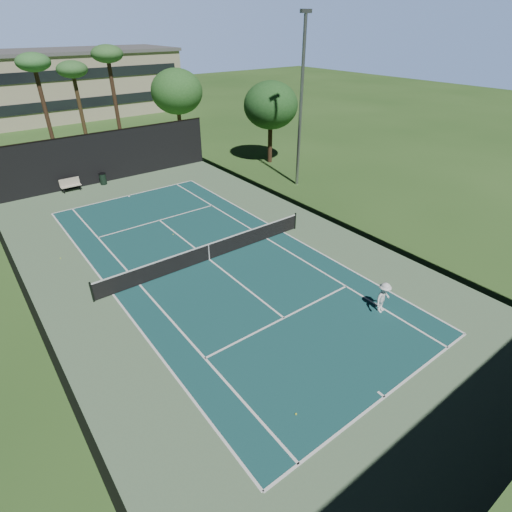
{
  "coord_description": "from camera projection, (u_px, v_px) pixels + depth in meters",
  "views": [
    {
      "loc": [
        -9.46,
        -16.8,
        11.53
      ],
      "look_at": [
        1.0,
        -3.0,
        1.3
      ],
      "focal_mm": 28.0,
      "sensor_mm": 36.0,
      "label": 1
    }
  ],
  "objects": [
    {
      "name": "ground",
      "position": [
        209.0,
        260.0,
        22.31
      ],
      "size": [
        160.0,
        160.0,
        0.0
      ],
      "primitive_type": "plane",
      "color": "#2E551F",
      "rests_on": "ground"
    },
    {
      "name": "apron_slab",
      "position": [
        209.0,
        260.0,
        22.31
      ],
      "size": [
        18.0,
        32.0,
        0.01
      ],
      "primitive_type": "cube",
      "color": "#577854",
      "rests_on": "ground"
    },
    {
      "name": "court_surface",
      "position": [
        209.0,
        260.0,
        22.31
      ],
      "size": [
        10.97,
        23.77,
        0.01
      ],
      "primitive_type": "cube",
      "color": "#164748",
      "rests_on": "ground"
    },
    {
      "name": "court_lines",
      "position": [
        209.0,
        259.0,
        22.3
      ],
      "size": [
        11.07,
        23.87,
        0.01
      ],
      "color": "white",
      "rests_on": "ground"
    },
    {
      "name": "tennis_net",
      "position": [
        209.0,
        251.0,
        22.03
      ],
      "size": [
        12.9,
        0.1,
        1.1
      ],
      "color": "black",
      "rests_on": "ground"
    },
    {
      "name": "fence",
      "position": [
        207.0,
        227.0,
        21.34
      ],
      "size": [
        18.04,
        32.05,
        4.03
      ],
      "color": "black",
      "rests_on": "ground"
    },
    {
      "name": "player",
      "position": [
        383.0,
        298.0,
        17.98
      ],
      "size": [
        1.06,
        0.7,
        1.53
      ],
      "primitive_type": "imported",
      "rotation": [
        0.0,
        0.0,
        0.13
      ],
      "color": "white",
      "rests_on": "ground"
    },
    {
      "name": "tennis_ball_a",
      "position": [
        296.0,
        414.0,
        13.52
      ],
      "size": [
        0.07,
        0.07,
        0.07
      ],
      "primitive_type": "sphere",
      "color": "#C5D630",
      "rests_on": "ground"
    },
    {
      "name": "tennis_ball_b",
      "position": [
        138.0,
        278.0,
        20.69
      ],
      "size": [
        0.07,
        0.07,
        0.07
      ],
      "primitive_type": "sphere",
      "color": "#D5E934",
      "rests_on": "ground"
    },
    {
      "name": "tennis_ball_c",
      "position": [
        173.0,
        234.0,
        24.9
      ],
      "size": [
        0.07,
        0.07,
        0.07
      ],
      "primitive_type": "sphere",
      "color": "#B6D22F",
      "rests_on": "ground"
    },
    {
      "name": "tennis_ball_d",
      "position": [
        60.0,
        258.0,
        22.39
      ],
      "size": [
        0.06,
        0.06,
        0.06
      ],
      "primitive_type": "sphere",
      "color": "#D3F437",
      "rests_on": "ground"
    },
    {
      "name": "park_bench",
      "position": [
        70.0,
        184.0,
        31.04
      ],
      "size": [
        1.5,
        0.45,
        1.02
      ],
      "color": "beige",
      "rests_on": "ground"
    },
    {
      "name": "trash_bin",
      "position": [
        103.0,
        179.0,
        32.37
      ],
      "size": [
        0.56,
        0.56,
        0.95
      ],
      "color": "black",
      "rests_on": "ground"
    },
    {
      "name": "palm_a",
      "position": [
        34.0,
        67.0,
        33.58
      ],
      "size": [
        2.8,
        2.8,
        9.32
      ],
      "color": "#412A1C",
      "rests_on": "ground"
    },
    {
      "name": "palm_b",
      "position": [
        73.0,
        73.0,
        37.2
      ],
      "size": [
        2.8,
        2.8,
        8.42
      ],
      "color": "#47351E",
      "rests_on": "ground"
    },
    {
      "name": "palm_c",
      "position": [
        108.0,
        59.0,
        35.81
      ],
      "size": [
        2.8,
        2.8,
        9.77
      ],
      "color": "#3E291A",
      "rests_on": "ground"
    },
    {
      "name": "decid_tree_a",
      "position": [
        177.0,
        92.0,
        39.86
      ],
      "size": [
        5.12,
        5.12,
        7.62
      ],
      "color": "#49351F",
      "rests_on": "ground"
    },
    {
      "name": "decid_tree_b",
      "position": [
        271.0,
        105.0,
        35.25
      ],
      "size": [
        4.8,
        4.8,
        7.14
      ],
      "color": "#422A1C",
      "rests_on": "ground"
    },
    {
      "name": "campus_building",
      "position": [
        22.0,
        86.0,
        51.73
      ],
      "size": [
        40.5,
        12.5,
        8.3
      ],
      "color": "#B6AC8D",
      "rests_on": "ground"
    },
    {
      "name": "light_pole",
      "position": [
        301.0,
        101.0,
        29.39
      ],
      "size": [
        0.9,
        0.25,
        12.22
      ],
      "color": "gray",
      "rests_on": "ground"
    }
  ]
}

